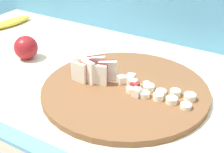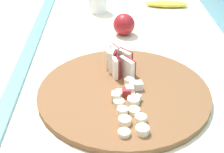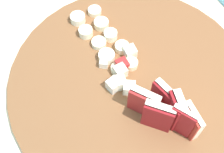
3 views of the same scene
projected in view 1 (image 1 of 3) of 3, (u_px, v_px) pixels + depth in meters
tile_backsplash at (169, 94)px, 1.27m from camera, size 2.40×0.04×1.40m
cutting_board at (125, 90)px, 0.86m from camera, size 0.43×0.43×0.02m
apple_wedge_fan at (94, 70)px, 0.88m from camera, size 0.11×0.08×0.07m
apple_dice_pile at (132, 83)px, 0.86m from camera, size 0.09×0.08×0.02m
banana_slice_rows at (162, 94)px, 0.81m from camera, size 0.17×0.07×0.02m
banana_peel at (12, 22)px, 1.31m from camera, size 0.07×0.18×0.02m
whole_apple at (26, 48)px, 1.03m from camera, size 0.07×0.07×0.07m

